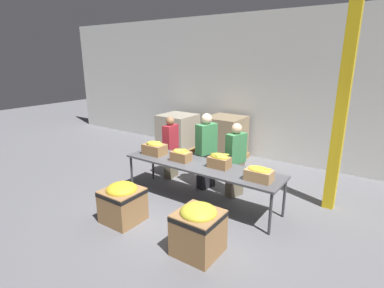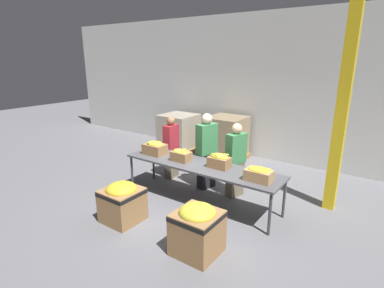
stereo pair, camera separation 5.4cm
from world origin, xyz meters
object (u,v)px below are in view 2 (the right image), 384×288
at_px(support_pillar, 343,106).
at_px(pallet_stack_1, 179,133).
at_px(banana_box_1, 181,155).
at_px(banana_box_0, 155,148).
at_px(banana_box_2, 219,160).
at_px(donation_bin_0, 122,201).
at_px(banana_box_3, 259,174).
at_px(donation_bin_1, 197,228).
at_px(sorting_table, 201,167).
at_px(pallet_stack_0, 226,138).
at_px(volunteer_0, 171,148).
at_px(volunteer_2, 236,161).
at_px(volunteer_1, 207,152).

xyz_separation_m(support_pillar, pallet_stack_1, (-4.69, 1.28, -1.44)).
bearing_deg(banana_box_1, support_pillar, 26.02).
distance_m(banana_box_0, pallet_stack_1, 2.89).
xyz_separation_m(banana_box_2, donation_bin_0, (-1.11, -1.48, -0.56)).
bearing_deg(banana_box_3, donation_bin_1, -105.67).
distance_m(banana_box_3, donation_bin_0, 2.44).
xyz_separation_m(banana_box_2, pallet_stack_1, (-2.87, 2.45, -0.38)).
height_order(sorting_table, pallet_stack_0, pallet_stack_0).
height_order(sorting_table, pallet_stack_1, pallet_stack_1).
relative_size(banana_box_0, support_pillar, 0.12).
distance_m(banana_box_0, banana_box_3, 2.43).
xyz_separation_m(banana_box_3, volunteer_0, (-2.55, 0.77, -0.18)).
relative_size(sorting_table, volunteer_2, 2.10).
bearing_deg(banana_box_0, banana_box_1, -1.82).
height_order(banana_box_2, volunteer_0, volunteer_0).
distance_m(banana_box_1, donation_bin_0, 1.50).
bearing_deg(banana_box_1, volunteer_2, 38.00).
distance_m(sorting_table, volunteer_2, 0.78).
distance_m(banana_box_3, pallet_stack_0, 3.49).
bearing_deg(sorting_table, pallet_stack_1, 134.66).
relative_size(sorting_table, donation_bin_1, 4.20).
xyz_separation_m(banana_box_3, support_pillar, (0.94, 1.34, 1.08)).
distance_m(sorting_table, volunteer_1, 0.72).
distance_m(banana_box_0, donation_bin_1, 2.54).
bearing_deg(donation_bin_0, pallet_stack_0, 92.21).
bearing_deg(banana_box_1, donation_bin_1, -45.78).
distance_m(volunteer_1, support_pillar, 2.80).
height_order(banana_box_1, pallet_stack_1, pallet_stack_1).
bearing_deg(banana_box_0, volunteer_1, 36.85).
distance_m(sorting_table, banana_box_1, 0.48).
relative_size(banana_box_1, donation_bin_1, 0.50).
distance_m(banana_box_0, pallet_stack_0, 2.71).
height_order(banana_box_0, banana_box_1, banana_box_0).
distance_m(banana_box_1, support_pillar, 3.13).
height_order(banana_box_1, volunteer_2, volunteer_2).
bearing_deg(pallet_stack_1, sorting_table, -45.34).
distance_m(banana_box_1, volunteer_1, 0.72).
relative_size(volunteer_1, support_pillar, 0.42).
xyz_separation_m(banana_box_1, pallet_stack_0, (-0.44, 2.69, -0.32)).
relative_size(banana_box_1, donation_bin_0, 0.54).
bearing_deg(volunteer_0, sorting_table, 58.05).
height_order(volunteer_0, donation_bin_0, volunteer_0).
relative_size(banana_box_0, volunteer_1, 0.28).
relative_size(banana_box_3, volunteer_1, 0.27).
relative_size(banana_box_2, pallet_stack_0, 0.33).
relative_size(banana_box_1, volunteer_2, 0.25).
bearing_deg(volunteer_1, banana_box_3, 80.04).
bearing_deg(support_pillar, pallet_stack_1, 164.76).
height_order(volunteer_0, pallet_stack_0, volunteer_0).
xyz_separation_m(pallet_stack_0, pallet_stack_1, (-1.61, -0.12, -0.05)).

